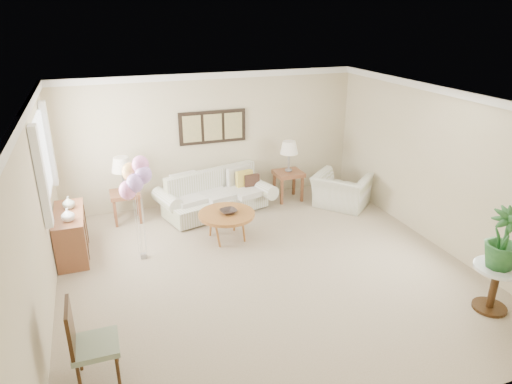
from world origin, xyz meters
TOP-DOWN VIEW (x-y plane):
  - ground_plane at (0.00, 0.00)m, footprint 6.00×6.00m
  - room_shell at (-0.11, 0.09)m, footprint 6.04×6.04m
  - wall_art_triptych at (0.00, 2.96)m, footprint 1.35×0.06m
  - sofa at (-0.15, 2.36)m, footprint 2.37×1.31m
  - end_table_left at (-1.82, 2.51)m, footprint 0.54×0.49m
  - end_table_right at (1.44, 2.47)m, footprint 0.56×0.51m
  - lamp_left at (-1.82, 2.51)m, footprint 0.38×0.38m
  - lamp_right at (1.44, 2.47)m, footprint 0.36×0.36m
  - coffee_table at (-0.26, 1.19)m, footprint 0.97×0.97m
  - decor_bowl at (-0.24, 1.16)m, footprint 0.32×0.32m
  - armchair at (2.29, 1.77)m, footprint 1.34×1.36m
  - side_table at (2.45, -1.92)m, footprint 0.60×0.60m
  - potted_plant at (2.44, -1.92)m, footprint 0.53×0.53m
  - accent_chair at (-2.54, -1.45)m, footprint 0.48×0.48m
  - credenza at (-2.76, 1.50)m, footprint 0.46×1.20m
  - vase_white at (-2.74, 1.19)m, footprint 0.20×0.20m
  - vase_sage at (-2.74, 1.69)m, footprint 0.21×0.21m
  - balloon_cluster at (-1.71, 1.02)m, footprint 0.51×0.46m

SIDE VIEW (x-z plane):
  - ground_plane at x=0.00m, z-range 0.00..0.00m
  - sofa at x=-0.15m, z-range -0.08..0.71m
  - armchair at x=2.29m, z-range 0.00..0.66m
  - credenza at x=-2.76m, z-range 0.00..0.74m
  - coffee_table at x=-0.26m, z-range 0.21..0.69m
  - side_table at x=2.45m, z-range 0.16..0.81m
  - end_table_left at x=-1.82m, z-range 0.20..0.79m
  - accent_chair at x=-2.54m, z-range 0.02..0.99m
  - end_table_right at x=1.44m, z-range 0.21..0.82m
  - decor_bowl at x=-0.24m, z-range 0.49..0.56m
  - vase_sage at x=-2.74m, z-range 0.74..0.94m
  - vase_white at x=-2.74m, z-range 0.74..0.94m
  - potted_plant at x=2.44m, z-range 0.65..1.44m
  - lamp_left at x=-1.82m, z-range 0.76..1.43m
  - lamp_right at x=1.44m, z-range 0.78..1.42m
  - balloon_cluster at x=-1.71m, z-range 0.52..2.21m
  - wall_art_triptych at x=0.00m, z-range 1.23..1.88m
  - room_shell at x=-0.11m, z-range 0.33..2.93m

